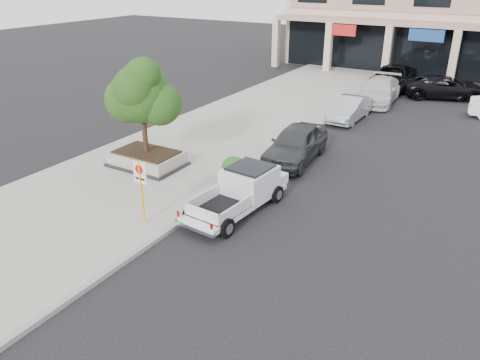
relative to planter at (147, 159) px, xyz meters
name	(u,v)px	position (x,y,z in m)	size (l,w,h in m)	color
ground	(229,227)	(5.92, -2.55, -0.48)	(120.00, 120.00, 0.00)	black
sidewalk	(200,146)	(0.42, 3.45, -0.40)	(8.00, 52.00, 0.15)	gray
curb	(269,161)	(4.37, 3.45, -0.40)	(0.20, 52.00, 0.15)	gray
planter	(147,159)	(0.00, 0.00, 0.00)	(3.20, 2.20, 0.68)	black
planter_tree	(146,93)	(0.13, 0.15, 2.94)	(2.90, 2.55, 4.00)	black
no_parking_sign	(141,184)	(3.39, -4.03, 1.16)	(0.55, 0.09, 2.30)	yellow
hedge	(234,168)	(4.06, 0.83, 0.14)	(1.10, 0.99, 0.94)	#143F12
pickup_truck	(236,193)	(5.57, -1.47, 0.29)	(1.81, 4.88, 1.53)	silver
curb_car_a	(296,144)	(5.26, 4.33, 0.35)	(1.94, 4.82, 1.64)	#303336
curb_car_b	(349,109)	(5.28, 11.79, 0.21)	(1.45, 4.17, 1.37)	#A4A7AC
curb_car_c	(379,91)	(5.63, 16.68, 0.33)	(2.25, 5.53, 1.61)	silver
curb_car_d	(393,77)	(5.37, 21.43, 0.35)	(2.72, 5.91, 1.64)	black
lot_car_a	(439,88)	(8.84, 20.15, 0.20)	(1.60, 3.97, 1.35)	#AFB3B8
lot_car_d	(446,87)	(9.26, 20.21, 0.29)	(2.53, 5.49, 1.53)	black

